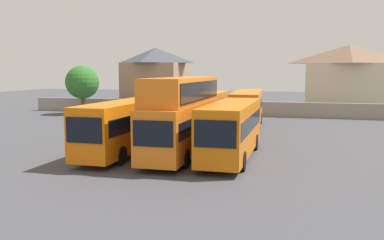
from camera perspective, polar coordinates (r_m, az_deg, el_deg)
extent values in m
plane|color=#424247|center=(44.47, 5.00, -0.31)|extent=(140.00, 140.00, 0.00)
cube|color=gray|center=(50.93, 6.32, 1.59)|extent=(56.00, 0.50, 1.80)
cube|color=orange|center=(27.93, -8.84, -0.59)|extent=(2.60, 11.23, 3.13)
cube|color=black|center=(22.95, -14.70, -1.38)|extent=(2.14, 0.11, 1.41)
cube|color=black|center=(27.89, -8.85, 0.17)|extent=(2.63, 10.34, 0.99)
cylinder|color=black|center=(24.59, -9.78, -4.85)|extent=(0.32, 1.10, 1.10)
cylinder|color=black|center=(25.62, -14.31, -4.49)|extent=(0.32, 1.10, 1.10)
cylinder|color=black|center=(30.89, -4.21, -2.40)|extent=(0.32, 1.10, 1.10)
cylinder|color=black|center=(31.72, -8.02, -2.21)|extent=(0.32, 1.10, 1.10)
cube|color=orange|center=(26.66, -1.38, -0.95)|extent=(2.57, 11.01, 3.04)
cube|color=black|center=(21.41, -5.43, -1.90)|extent=(2.18, 0.10, 1.37)
cube|color=black|center=(26.61, -1.39, -0.17)|extent=(2.61, 10.13, 0.96)
cube|color=orange|center=(26.71, -1.24, 4.12)|extent=(2.52, 10.46, 1.65)
cube|color=black|center=(26.71, -1.24, 4.12)|extent=(2.60, 9.91, 1.16)
cylinder|color=black|center=(23.35, -0.96, -5.37)|extent=(0.31, 1.10, 1.10)
cylinder|color=black|center=(24.05, -6.24, -5.05)|extent=(0.31, 1.10, 1.10)
cylinder|color=black|center=(29.86, 2.53, -2.71)|extent=(0.31, 1.10, 1.10)
cylinder|color=black|center=(30.41, -1.69, -2.53)|extent=(0.31, 1.10, 1.10)
cube|color=orange|center=(25.90, 5.52, -1.10)|extent=(2.47, 10.25, 3.14)
cube|color=black|center=(20.84, 3.20, -1.95)|extent=(2.18, 0.08, 1.41)
cube|color=black|center=(25.85, 5.53, -0.27)|extent=(2.51, 9.43, 0.99)
cylinder|color=black|center=(22.88, 6.99, -5.68)|extent=(0.30, 1.10, 1.10)
cylinder|color=black|center=(23.29, 1.42, -5.40)|extent=(0.30, 1.10, 1.10)
cylinder|color=black|center=(29.07, 8.74, -3.04)|extent=(0.30, 1.10, 1.10)
cylinder|color=black|center=(29.40, 4.33, -2.87)|extent=(0.30, 1.10, 1.10)
cube|color=orange|center=(41.66, 2.27, 1.76)|extent=(2.73, 10.16, 2.94)
cube|color=black|center=(36.69, 0.69, 1.63)|extent=(2.22, 0.13, 1.32)
cube|color=black|center=(41.63, 2.27, 2.24)|extent=(2.75, 9.36, 0.93)
cylinder|color=black|center=(38.52, 3.02, -0.57)|extent=(0.32, 1.11, 1.10)
cylinder|color=black|center=(39.01, -0.33, -0.47)|extent=(0.32, 1.11, 1.10)
cylinder|color=black|center=(44.65, 4.52, 0.43)|extent=(0.32, 1.11, 1.10)
cylinder|color=black|center=(45.08, 1.61, 0.51)|extent=(0.32, 1.11, 1.10)
cube|color=orange|center=(40.61, 7.62, 1.71)|extent=(3.27, 11.27, 3.14)
cube|color=black|center=(35.02, 7.02, 1.54)|extent=(2.27, 0.22, 1.41)
cube|color=black|center=(40.57, 7.63, 2.24)|extent=(3.26, 10.38, 0.99)
cylinder|color=black|center=(37.27, 9.06, -0.89)|extent=(0.37, 1.12, 1.10)
cylinder|color=black|center=(37.44, 5.42, -0.80)|extent=(0.37, 1.12, 1.10)
cylinder|color=black|center=(44.11, 9.43, 0.28)|extent=(0.37, 1.12, 1.10)
cylinder|color=black|center=(44.26, 6.36, 0.35)|extent=(0.37, 1.12, 1.10)
cube|color=#9E7A60|center=(60.78, -5.03, 4.72)|extent=(7.99, 7.96, 6.63)
pyramid|color=#3D424C|center=(60.79, -5.07, 8.88)|extent=(8.38, 8.36, 2.19)
cube|color=beige|center=(58.50, 20.71, 4.15)|extent=(10.86, 6.21, 6.48)
pyramid|color=brown|center=(58.50, 20.90, 8.51)|extent=(11.41, 6.52, 2.41)
cylinder|color=brown|center=(54.52, -14.83, 2.16)|extent=(0.50, 0.50, 2.59)
sphere|color=#2D6B28|center=(54.38, -14.92, 5.07)|extent=(4.22, 4.22, 4.22)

